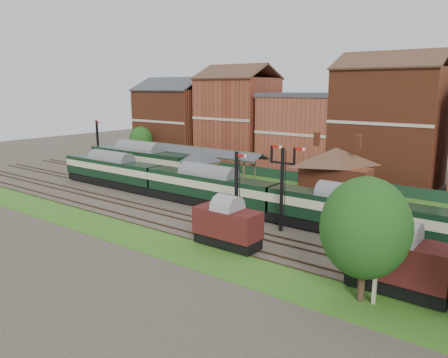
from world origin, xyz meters
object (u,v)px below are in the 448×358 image
Objects in this scene: signal_box at (200,171)px; semaphore_bracket at (282,184)px; dmu_train at (208,187)px; goods_van_a at (227,224)px; platform_railcar at (140,160)px.

semaphore_bracket reaches higher than signal_box.
goods_van_a is at bearing -43.39° from dmu_train.
platform_railcar is 3.35× the size of goods_van_a.
platform_railcar is 32.26m from goods_van_a.
dmu_train is 2.66× the size of platform_railcar.
goods_van_a is at bearing -28.72° from platform_railcar.
semaphore_bracket is at bearing -20.92° from signal_box.
signal_box reaches higher than goods_van_a.
dmu_train is (4.00, -3.25, -0.86)m from signal_box.
semaphore_bracket is at bearing -16.80° from platform_railcar.
signal_box reaches higher than dmu_train.
semaphore_bracket reaches higher than goods_van_a.
signal_box is 5.23m from dmu_train.
semaphore_bracket is at bearing 76.86° from goods_van_a.
signal_box reaches higher than platform_railcar.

